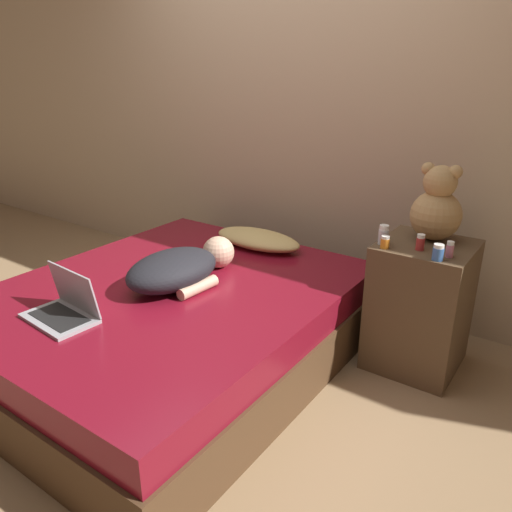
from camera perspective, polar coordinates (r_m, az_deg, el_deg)
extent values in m
plane|color=#937551|center=(2.86, -9.24, -11.45)|extent=(12.00, 12.00, 0.00)
cube|color=tan|center=(3.41, 4.66, 17.26)|extent=(8.00, 0.06, 2.60)
cube|color=#4C331E|center=(2.79, -9.41, -9.06)|extent=(1.61, 1.93, 0.28)
cube|color=maroon|center=(2.69, -9.69, -5.02)|extent=(1.58, 1.89, 0.16)
cube|color=brown|center=(2.77, 18.20, -5.40)|extent=(0.45, 0.46, 0.69)
ellipsoid|color=tan|center=(3.15, 0.20, 1.94)|extent=(0.59, 0.28, 0.10)
ellipsoid|color=black|center=(2.62, -9.52, -1.55)|extent=(0.39, 0.56, 0.19)
sphere|color=#DBAD8E|center=(2.84, -4.32, 0.46)|extent=(0.18, 0.18, 0.18)
cylinder|color=#DBAD8E|center=(2.55, -6.64, -3.58)|extent=(0.08, 0.24, 0.06)
cube|color=#9E9EA3|center=(2.46, -21.56, -6.66)|extent=(0.36, 0.24, 0.02)
cube|color=black|center=(2.45, -21.59, -6.46)|extent=(0.30, 0.17, 0.00)
cube|color=#9E9EA3|center=(2.44, -20.09, -3.59)|extent=(0.34, 0.07, 0.21)
cube|color=black|center=(2.44, -20.09, -3.59)|extent=(0.31, 0.06, 0.18)
sphere|color=tan|center=(2.68, 19.85, 4.39)|extent=(0.25, 0.25, 0.25)
sphere|color=tan|center=(2.64, 20.31, 7.94)|extent=(0.16, 0.16, 0.16)
sphere|color=tan|center=(2.65, 19.09, 9.40)|extent=(0.07, 0.07, 0.07)
sphere|color=tan|center=(2.61, 21.87, 8.90)|extent=(0.07, 0.07, 0.07)
cylinder|color=#3866B2|center=(2.43, 20.08, 0.22)|extent=(0.05, 0.05, 0.06)
cylinder|color=white|center=(2.41, 20.19, 1.07)|extent=(0.05, 0.05, 0.02)
cylinder|color=#B72D2D|center=(2.53, 18.26, 1.33)|extent=(0.04, 0.04, 0.06)
cylinder|color=white|center=(2.52, 18.36, 2.18)|extent=(0.04, 0.04, 0.02)
cylinder|color=pink|center=(2.48, 21.25, 0.54)|extent=(0.03, 0.03, 0.06)
cylinder|color=white|center=(2.47, 21.37, 1.38)|extent=(0.03, 0.03, 0.02)
cylinder|color=silver|center=(2.56, 14.35, 2.14)|extent=(0.05, 0.05, 0.08)
cylinder|color=white|center=(2.54, 14.45, 3.19)|extent=(0.05, 0.05, 0.02)
cylinder|color=orange|center=(2.51, 14.53, 1.41)|extent=(0.04, 0.04, 0.05)
cylinder|color=white|center=(2.50, 14.59, 2.08)|extent=(0.04, 0.04, 0.01)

